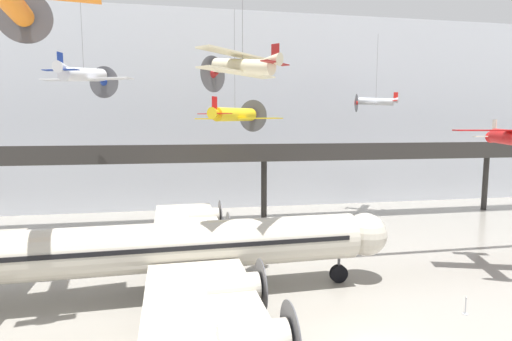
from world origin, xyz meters
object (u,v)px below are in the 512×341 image
suspended_plane_yellow_lowwing (235,115)px  suspended_plane_orange_highwing (10,0)px  suspended_plane_cream_biplane (242,66)px  suspended_plane_white_twin (84,75)px  suspended_plane_silver_racer (376,102)px  stanchion_barrier (465,309)px  airliner_silver_main (178,247)px

suspended_plane_yellow_lowwing → suspended_plane_orange_highwing: 21.25m
suspended_plane_cream_biplane → suspended_plane_white_twin: (-12.41, 13.41, 0.77)m
suspended_plane_silver_racer → suspended_plane_orange_highwing: size_ratio=1.03×
suspended_plane_yellow_lowwing → stanchion_barrier: 25.04m
airliner_silver_main → suspended_plane_yellow_lowwing: (5.49, 13.16, 8.93)m
suspended_plane_silver_racer → suspended_plane_cream_biplane: 29.09m
suspended_plane_yellow_lowwing → suspended_plane_orange_highwing: (-13.87, -15.11, 5.57)m
airliner_silver_main → suspended_plane_orange_highwing: suspended_plane_orange_highwing is taller
airliner_silver_main → stanchion_barrier: (16.94, -5.62, -3.05)m
stanchion_barrier → suspended_plane_white_twin: bearing=143.5°
suspended_plane_yellow_lowwing → suspended_plane_silver_racer: size_ratio=1.24×
suspended_plane_white_twin → suspended_plane_orange_highwing: (-0.17, -14.96, 2.08)m
stanchion_barrier → airliner_silver_main: bearing=161.7°
suspended_plane_silver_racer → suspended_plane_orange_highwing: bearing=69.8°
suspended_plane_silver_racer → suspended_plane_cream_biplane: suspended_plane_cream_biplane is taller
airliner_silver_main → stanchion_barrier: size_ratio=31.64×
suspended_plane_white_twin → airliner_silver_main: bearing=-126.6°
airliner_silver_main → stanchion_barrier: airliner_silver_main is taller
airliner_silver_main → suspended_plane_cream_biplane: bearing=-7.6°
suspended_plane_white_twin → suspended_plane_orange_highwing: bearing=-159.6°
suspended_plane_silver_racer → stanchion_barrier: 30.67m
suspended_plane_silver_racer → suspended_plane_white_twin: size_ratio=1.09×
airliner_silver_main → suspended_plane_white_twin: (-8.21, 13.00, 12.42)m
suspended_plane_yellow_lowwing → suspended_plane_silver_racer: (18.62, 7.63, 1.88)m
airliner_silver_main → stanchion_barrier: bearing=-20.4°
suspended_plane_white_twin → suspended_plane_cream_biplane: bearing=-116.1°
airliner_silver_main → suspended_plane_orange_highwing: (-8.38, -1.95, 14.51)m
suspended_plane_silver_racer → stanchion_barrier: bearing=109.7°
suspended_plane_silver_racer → suspended_plane_white_twin: 33.28m
airliner_silver_main → suspended_plane_cream_biplane: suspended_plane_cream_biplane is taller
suspended_plane_yellow_lowwing → suspended_plane_cream_biplane: 13.90m
suspended_plane_cream_biplane → suspended_plane_orange_highwing: 12.99m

